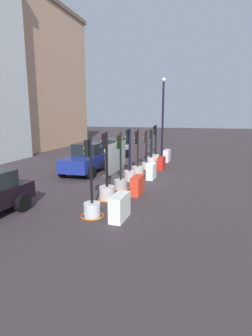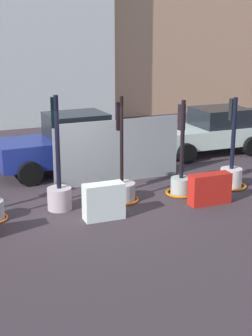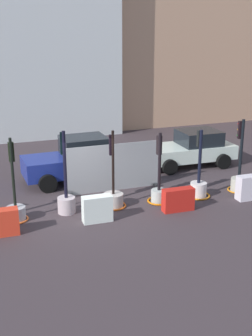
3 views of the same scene
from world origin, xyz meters
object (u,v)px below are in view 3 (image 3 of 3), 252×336
traffic_light_2 (16,208)px  traffic_light_4 (113,196)px  traffic_light_5 (159,189)px  car_blue_estate (75,160)px  construction_barrier_1 (1,223)px  traffic_light_6 (198,185)px  construction_barrier_3 (178,200)px  car_white_van (190,148)px  traffic_light_3 (66,196)px  traffic_light_7 (239,178)px  construction_barrier_4 (252,187)px  construction_barrier_2 (97,209)px

traffic_light_2 → traffic_light_4: size_ratio=1.01×
traffic_light_5 → car_blue_estate: traffic_light_5 is taller
construction_barrier_1 → traffic_light_6: bearing=6.4°
construction_barrier_3 → car_white_van: size_ratio=0.26×
traffic_light_3 → traffic_light_6: 5.02m
traffic_light_6 → traffic_light_7: bearing=0.5°
construction_barrier_4 → car_white_van: bearing=91.5°
traffic_light_7 → construction_barrier_4: size_ratio=2.48×
traffic_light_3 → traffic_light_6: traffic_light_3 is taller
traffic_light_2 → construction_barrier_2: size_ratio=2.85×
traffic_light_2 → traffic_light_7: 8.51m
traffic_light_6 → construction_barrier_4: bearing=-27.5°
traffic_light_3 → construction_barrier_1: size_ratio=2.63×
traffic_light_7 → construction_barrier_2: traffic_light_7 is taller
car_white_van → car_blue_estate: size_ratio=1.07×
traffic_light_4 → construction_barrier_4: size_ratio=2.42×
car_blue_estate → traffic_light_7: bearing=-30.4°
traffic_light_2 → traffic_light_6: traffic_light_2 is taller
construction_barrier_3 → construction_barrier_4: construction_barrier_4 is taller
traffic_light_7 → traffic_light_3: bearing=178.4°
traffic_light_2 → traffic_light_5: (5.11, -0.15, 0.04)m
traffic_light_4 → construction_barrier_1: size_ratio=2.53×
construction_barrier_4 → car_white_van: 4.59m
car_blue_estate → construction_barrier_4: bearing=-37.0°
construction_barrier_1 → construction_barrier_3: bearing=-1.3°
construction_barrier_1 → construction_barrier_4: 9.02m
traffic_light_5 → traffic_light_3: bearing=176.9°
construction_barrier_3 → car_white_van: bearing=57.7°
traffic_light_2 → construction_barrier_2: traffic_light_2 is taller
car_white_van → traffic_light_4: bearing=-144.6°
traffic_light_6 → construction_barrier_2: size_ratio=2.61×
traffic_light_5 → car_blue_estate: (-2.29, 3.33, 0.42)m
traffic_light_7 → car_white_van: 3.68m
traffic_light_7 → construction_barrier_1: size_ratio=2.59×
construction_barrier_4 → traffic_light_6: bearing=152.5°
traffic_light_3 → construction_barrier_2: bearing=-53.6°
traffic_light_7 → construction_barrier_1: 9.12m
traffic_light_4 → traffic_light_5: traffic_light_4 is taller
traffic_light_2 → car_white_van: size_ratio=0.66×
construction_barrier_3 → car_blue_estate: bearing=120.9°
traffic_light_4 → construction_barrier_3: (1.99, -1.14, 0.00)m
traffic_light_4 → car_white_van: (4.93, 3.51, 0.40)m
traffic_light_6 → traffic_light_7: (1.78, 0.02, 0.08)m
traffic_light_3 → traffic_light_7: (6.79, -0.19, -0.08)m
traffic_light_3 → traffic_light_5: traffic_light_3 is taller
traffic_light_6 → car_white_van: size_ratio=0.60×
traffic_light_5 → car_blue_estate: size_ratio=0.65×
traffic_light_6 → traffic_light_7: traffic_light_7 is taller
traffic_light_2 → construction_barrier_4: traffic_light_2 is taller
traffic_light_4 → traffic_light_7: size_ratio=0.98×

